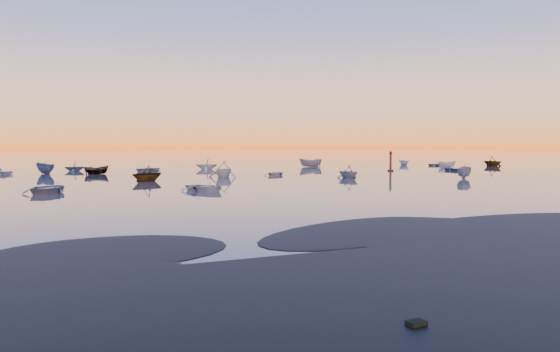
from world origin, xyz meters
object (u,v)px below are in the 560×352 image
boat_near_right (348,178)px  channel_marker (391,163)px  boat_near_left (205,191)px  boat_near_center (464,179)px

boat_near_right → channel_marker: bearing=-151.1°
boat_near_left → channel_marker: channel_marker is taller
boat_near_left → boat_near_right: size_ratio=1.22×
boat_near_left → boat_near_center: 33.29m
boat_near_right → boat_near_center: bearing=139.2°
boat_near_center → boat_near_right: (-11.68, 6.94, 0.00)m
boat_near_left → channel_marker: bearing=10.4°
boat_near_center → channel_marker: (3.62, 19.33, 1.30)m
boat_near_center → boat_near_right: bearing=18.7°
boat_near_center → channel_marker: size_ratio=1.24×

